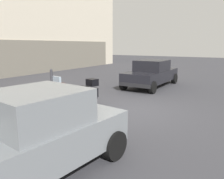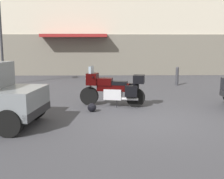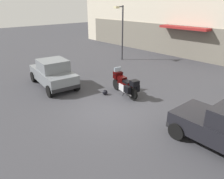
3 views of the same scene
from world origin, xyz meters
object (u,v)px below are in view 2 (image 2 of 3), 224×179
object	(u,v)px
motorcycle	(113,88)
bollard_curbside	(177,76)
helmet	(92,107)
streetlamp_curbside	(0,32)

from	to	relation	value
motorcycle	bollard_curbside	distance (m)	5.99
bollard_curbside	motorcycle	bearing A→B (deg)	-124.96
bollard_curbside	helmet	bearing A→B (deg)	-125.75
helmet	bollard_curbside	distance (m)	7.07
streetlamp_curbside	bollard_curbside	size ratio (longest dim) A/B	4.61
motorcycle	bollard_curbside	bearing A→B (deg)	-113.44
helmet	bollard_curbside	world-z (taller)	bollard_curbside
motorcycle	streetlamp_curbside	size ratio (longest dim) A/B	0.50
helmet	streetlamp_curbside	distance (m)	8.19
helmet	streetlamp_curbside	bearing A→B (deg)	129.81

